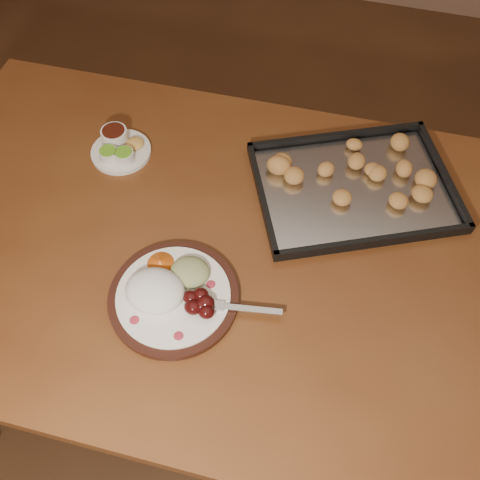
% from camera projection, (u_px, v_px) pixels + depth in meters
% --- Properties ---
extents(ground, '(4.00, 4.00, 0.00)m').
position_uv_depth(ground, '(275.00, 320.00, 1.85)').
color(ground, brown).
rests_on(ground, ground).
extents(dining_table, '(1.52, 0.93, 0.75)m').
position_uv_depth(dining_table, '(232.00, 269.00, 1.21)').
color(dining_table, brown).
rests_on(dining_table, ground).
extents(dinner_plate, '(0.34, 0.26, 0.06)m').
position_uv_depth(dinner_plate, '(171.00, 293.00, 1.04)').
color(dinner_plate, black).
rests_on(dinner_plate, dining_table).
extents(condiment_saucer, '(0.14, 0.14, 0.05)m').
position_uv_depth(condiment_saucer, '(119.00, 147.00, 1.26)').
color(condiment_saucer, silver).
rests_on(condiment_saucer, dining_table).
extents(baking_tray, '(0.53, 0.47, 0.05)m').
position_uv_depth(baking_tray, '(354.00, 186.00, 1.20)').
color(baking_tray, black).
rests_on(baking_tray, dining_table).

